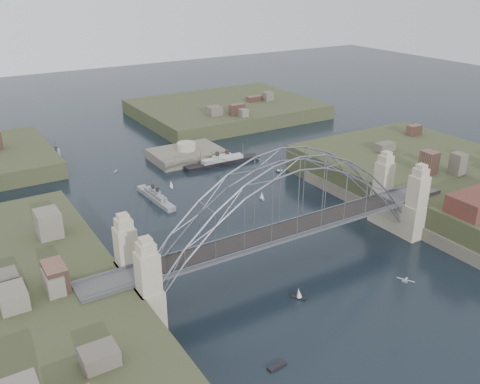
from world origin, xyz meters
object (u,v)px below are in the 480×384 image
(naval_cruiser_near, at_px, (156,197))
(naval_cruiser_far, at_px, (57,157))
(fort_island, at_px, (187,160))
(bridge, at_px, (288,212))
(ocean_liner, at_px, (222,162))

(naval_cruiser_near, xyz_separation_m, naval_cruiser_far, (-14.13, 46.03, 0.00))
(fort_island, bearing_deg, bridge, -99.73)
(bridge, relative_size, fort_island, 3.82)
(fort_island, bearing_deg, ocean_liner, -57.12)
(fort_island, xyz_separation_m, naval_cruiser_far, (-35.63, 21.01, 1.19))
(naval_cruiser_far, bearing_deg, fort_island, -30.52)
(fort_island, xyz_separation_m, ocean_liner, (6.99, -10.82, 1.29))
(bridge, distance_m, naval_cruiser_near, 47.38)
(bridge, distance_m, fort_island, 72.14)
(fort_island, relative_size, ocean_liner, 0.88)
(bridge, distance_m, naval_cruiser_far, 94.72)
(bridge, height_order, ocean_liner, bridge)
(naval_cruiser_far, height_order, ocean_liner, ocean_liner)
(naval_cruiser_near, bearing_deg, naval_cruiser_far, 107.07)
(naval_cruiser_far, bearing_deg, naval_cruiser_near, -72.93)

